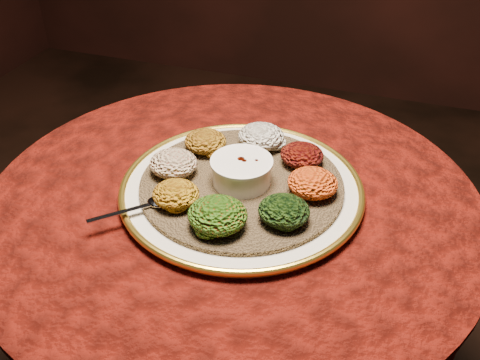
% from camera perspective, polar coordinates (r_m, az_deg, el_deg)
% --- Properties ---
extents(table, '(0.96, 0.96, 0.73)m').
position_cam_1_polar(table, '(1.16, -0.73, -8.50)').
color(table, black).
rests_on(table, ground).
extents(platter, '(0.57, 0.57, 0.02)m').
position_cam_1_polar(platter, '(1.03, 0.17, -0.91)').
color(platter, beige).
rests_on(platter, table).
extents(injera, '(0.47, 0.47, 0.01)m').
position_cam_1_polar(injera, '(1.02, 0.17, -0.42)').
color(injera, olive).
rests_on(injera, platter).
extents(stew_bowl, '(0.12, 0.12, 0.05)m').
position_cam_1_polar(stew_bowl, '(1.01, 0.17, 1.11)').
color(stew_bowl, white).
rests_on(stew_bowl, injera).
extents(spoon, '(0.12, 0.11, 0.01)m').
position_cam_1_polar(spoon, '(0.97, -9.29, -2.50)').
color(spoon, silver).
rests_on(spoon, injera).
extents(portion_ayib, '(0.10, 0.09, 0.05)m').
position_cam_1_polar(portion_ayib, '(1.12, 2.27, 4.67)').
color(portion_ayib, white).
rests_on(portion_ayib, injera).
extents(portion_kitfo, '(0.09, 0.08, 0.04)m').
position_cam_1_polar(portion_kitfo, '(1.07, 6.63, 2.66)').
color(portion_kitfo, black).
rests_on(portion_kitfo, injera).
extents(portion_tikil, '(0.09, 0.09, 0.04)m').
position_cam_1_polar(portion_tikil, '(0.99, 7.76, -0.31)').
color(portion_tikil, '#B4610F').
rests_on(portion_tikil, injera).
extents(portion_gomen, '(0.09, 0.09, 0.04)m').
position_cam_1_polar(portion_gomen, '(0.92, 4.71, -3.30)').
color(portion_gomen, black).
rests_on(portion_gomen, injera).
extents(portion_mixveg, '(0.10, 0.10, 0.05)m').
position_cam_1_polar(portion_mixveg, '(0.91, -2.40, -3.75)').
color(portion_mixveg, '#A5250A').
rests_on(portion_mixveg, injera).
extents(portion_kik, '(0.09, 0.08, 0.04)m').
position_cam_1_polar(portion_kik, '(0.96, -6.86, -1.51)').
color(portion_kik, '#BB8510').
rests_on(portion_kik, injera).
extents(portion_timatim, '(0.09, 0.09, 0.05)m').
position_cam_1_polar(portion_timatim, '(1.04, -7.10, 1.77)').
color(portion_timatim, maroon).
rests_on(portion_timatim, injera).
extents(portion_shiro, '(0.09, 0.08, 0.04)m').
position_cam_1_polar(portion_shiro, '(1.11, -3.70, 4.13)').
color(portion_shiro, '#8C6011').
rests_on(portion_shiro, injera).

